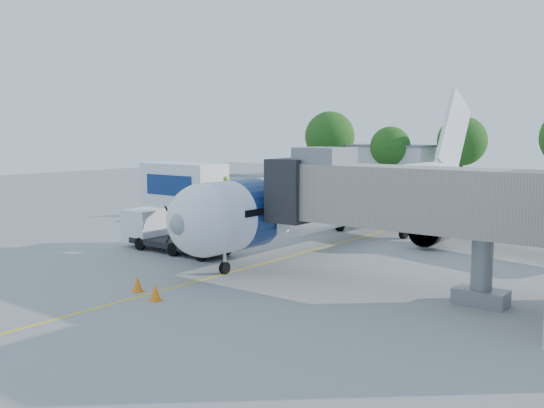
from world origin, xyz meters
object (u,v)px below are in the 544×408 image
Objects in this scene: aircraft at (358,196)px; ground_tug at (120,307)px; catering_hiloader at (177,208)px; jet_bridge at (387,197)px.

aircraft is 11.17× the size of ground_tug.
aircraft reaches higher than ground_tug.
aircraft is at bearing 60.61° from catering_hiloader.
jet_bridge is at bearing -54.30° from aircraft.
jet_bridge reaches higher than ground_tug.
ground_tug is (8.83, -11.15, -2.06)m from catering_hiloader.
jet_bridge reaches higher than catering_hiloader.
aircraft reaches higher than jet_bridge.
catering_hiloader is 14.37m from ground_tug.
aircraft is 4.39× the size of catering_hiloader.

